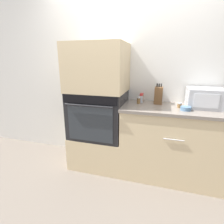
% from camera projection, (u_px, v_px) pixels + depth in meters
% --- Properties ---
extents(ground_plane, '(12.00, 12.00, 0.00)m').
position_uv_depth(ground_plane, '(119.00, 179.00, 2.25)').
color(ground_plane, '#6B6056').
extents(wall_back, '(8.00, 0.05, 2.50)m').
position_uv_depth(wall_back, '(130.00, 77.00, 2.48)').
color(wall_back, silver).
rests_on(wall_back, ground_plane).
extents(oven_cabinet_base, '(0.74, 0.60, 0.45)m').
position_uv_depth(oven_cabinet_base, '(99.00, 149.00, 2.57)').
color(oven_cabinet_base, beige).
rests_on(oven_cabinet_base, ground_plane).
extents(wall_oven, '(0.72, 0.64, 0.63)m').
position_uv_depth(wall_oven, '(98.00, 114.00, 2.41)').
color(wall_oven, black).
rests_on(wall_oven, oven_cabinet_base).
extents(oven_cabinet_upper, '(0.74, 0.60, 0.61)m').
position_uv_depth(oven_cabinet_upper, '(97.00, 68.00, 2.24)').
color(oven_cabinet_upper, beige).
rests_on(oven_cabinet_upper, wall_oven).
extents(counter_unit, '(1.25, 0.63, 0.93)m').
position_uv_depth(counter_unit, '(171.00, 142.00, 2.23)').
color(counter_unit, beige).
rests_on(counter_unit, ground_plane).
extents(microwave, '(0.41, 0.37, 0.23)m').
position_uv_depth(microwave, '(205.00, 98.00, 2.07)').
color(microwave, '#B2B5BA').
rests_on(microwave, counter_unit).
extents(knife_block, '(0.10, 0.14, 0.26)m').
position_uv_depth(knife_block, '(158.00, 95.00, 2.27)').
color(knife_block, brown).
rests_on(knife_block, counter_unit).
extents(bowl, '(0.12, 0.12, 0.04)m').
position_uv_depth(bowl, '(186.00, 108.00, 1.97)').
color(bowl, '#517599').
rests_on(bowl, counter_unit).
extents(condiment_jar_near, '(0.04, 0.04, 0.09)m').
position_uv_depth(condiment_jar_near, '(139.00, 100.00, 2.28)').
color(condiment_jar_near, brown).
rests_on(condiment_jar_near, counter_unit).
extents(condiment_jar_mid, '(0.05, 0.05, 0.11)m').
position_uv_depth(condiment_jar_mid, '(142.00, 97.00, 2.42)').
color(condiment_jar_mid, brown).
rests_on(condiment_jar_mid, counter_unit).
extents(condiment_jar_far, '(0.05, 0.05, 0.06)m').
position_uv_depth(condiment_jar_far, '(180.00, 105.00, 2.08)').
color(condiment_jar_far, brown).
rests_on(condiment_jar_far, counter_unit).
extents(condiment_jar_back, '(0.05, 0.05, 0.12)m').
position_uv_depth(condiment_jar_back, '(141.00, 98.00, 2.33)').
color(condiment_jar_back, silver).
rests_on(condiment_jar_back, counter_unit).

